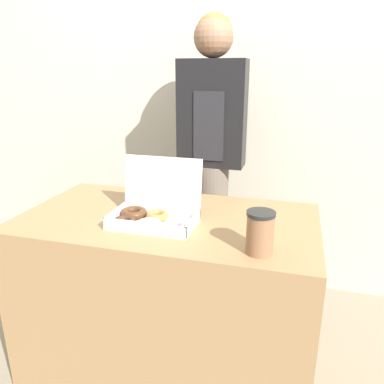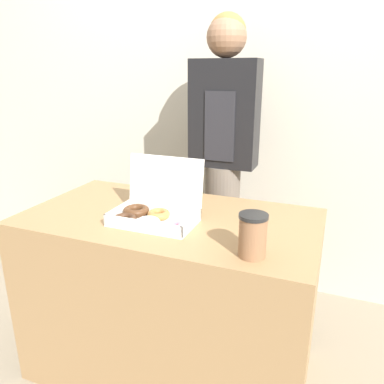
% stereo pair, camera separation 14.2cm
% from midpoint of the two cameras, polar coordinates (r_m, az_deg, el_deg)
% --- Properties ---
extents(ground_plane, '(14.00, 14.00, 0.00)m').
position_cam_midpoint_polar(ground_plane, '(1.95, -5.59, -25.00)').
color(ground_plane, gray).
extents(wall_back, '(10.00, 0.05, 2.60)m').
position_cam_midpoint_polar(wall_back, '(2.31, 2.02, 17.39)').
color(wall_back, beige).
rests_on(wall_back, ground_plane).
extents(table, '(1.20, 0.65, 0.76)m').
position_cam_midpoint_polar(table, '(1.71, -5.99, -15.68)').
color(table, '#99754C').
rests_on(table, ground_plane).
extents(donut_box, '(0.33, 0.24, 0.24)m').
position_cam_midpoint_polar(donut_box, '(1.47, -9.00, -3.38)').
color(donut_box, white).
rests_on(donut_box, table).
extents(coffee_cup, '(0.09, 0.09, 0.14)m').
position_cam_midpoint_polar(coffee_cup, '(1.21, 7.04, -6.20)').
color(coffee_cup, '#8C6042').
rests_on(coffee_cup, table).
extents(person_customer, '(0.34, 0.20, 1.59)m').
position_cam_midpoint_polar(person_customer, '(1.99, 0.96, 5.43)').
color(person_customer, '#665B51').
rests_on(person_customer, ground_plane).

